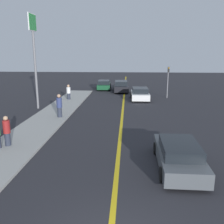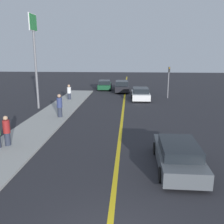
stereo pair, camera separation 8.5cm
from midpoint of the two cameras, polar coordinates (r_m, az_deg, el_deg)
name	(u,v)px [view 1 (the left image)]	position (r m, az deg, el deg)	size (l,w,h in m)	color
road_center_line	(123,106)	(23.77, 2.45, 1.31)	(0.20, 60.00, 0.01)	gold
sidewalk_left	(51,117)	(20.27, -13.96, -1.04)	(2.87, 26.92, 0.13)	#9E9E99
car_near_right_lane	(179,155)	(11.54, 14.76, -9.44)	(1.95, 4.49, 1.23)	#4C5156
car_ahead_center	(140,94)	(27.12, 6.32, 4.13)	(2.01, 4.03, 1.32)	silver
car_far_distant	(121,86)	(32.72, 2.01, 5.87)	(2.03, 4.64, 1.43)	black
car_parked_left_lot	(104,85)	(34.80, -1.93, 6.21)	(2.02, 4.14, 1.26)	#144728
pedestrian_mid_group	(7,131)	(14.43, -23.07, -4.00)	(0.37, 0.37, 1.63)	#282D3D
pedestrian_far_standing	(59,106)	(19.59, -12.07, 1.41)	(0.42, 0.42, 1.78)	#282D3D
pedestrian_by_sign	(69,92)	(26.94, -9.99, 4.50)	(0.42, 0.42, 1.57)	#282D3D
traffic_light	(168,79)	(28.44, 12.58, 7.42)	(0.18, 0.40, 3.47)	slate
roadside_sign	(33,41)	(23.41, -17.61, 15.17)	(0.20, 1.67, 8.21)	slate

